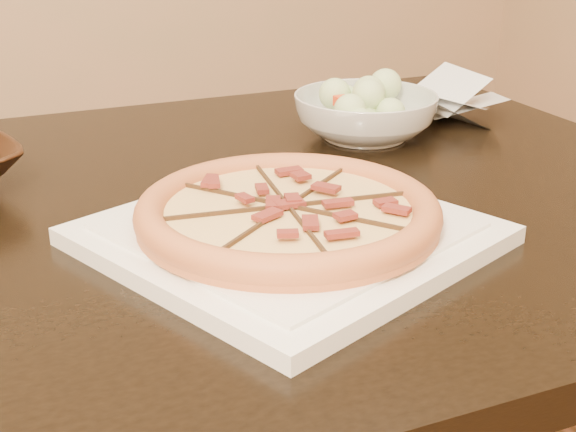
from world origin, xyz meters
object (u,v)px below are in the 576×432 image
(plate, at_px, (288,234))
(salad_bowl, at_px, (365,116))
(dining_table, at_px, (133,293))
(pizza, at_px, (288,212))

(plate, bearing_deg, salad_bowl, 48.73)
(dining_table, xyz_separation_m, plate, (0.13, -0.15, 0.11))
(pizza, distance_m, salad_bowl, 0.38)
(dining_table, bearing_deg, plate, -50.39)
(plate, distance_m, salad_bowl, 0.38)
(plate, distance_m, pizza, 0.02)
(plate, height_order, pizza, pizza)
(salad_bowl, bearing_deg, plate, -131.27)
(dining_table, bearing_deg, pizza, -50.39)
(plate, relative_size, pizza, 1.43)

